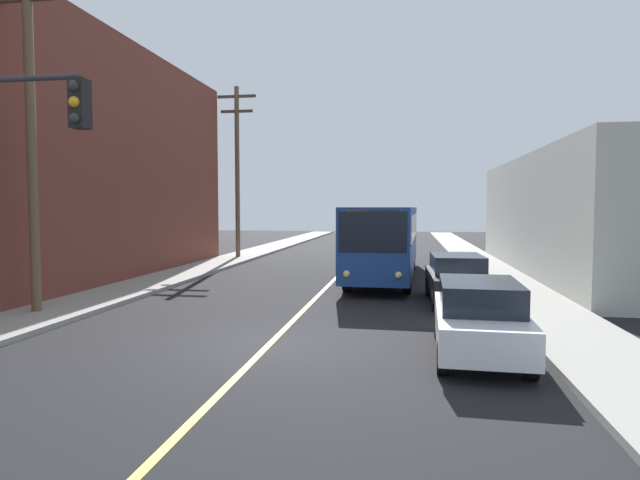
{
  "coord_description": "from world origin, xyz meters",
  "views": [
    {
      "loc": [
        3.13,
        -12.02,
        3.19
      ],
      "look_at": [
        0.0,
        7.38,
        2.0
      ],
      "focal_mm": 30.1,
      "sensor_mm": 36.0,
      "label": 1
    }
  ],
  "objects_px": {
    "parked_car_white": "(479,317)",
    "utility_pole_mid": "(237,164)",
    "city_bus": "(385,238)",
    "utility_pole_near": "(31,113)",
    "parked_car_black": "(457,278)"
  },
  "relations": [
    {
      "from": "parked_car_white",
      "to": "utility_pole_mid",
      "type": "bearing_deg",
      "value": 120.52
    },
    {
      "from": "parked_car_black",
      "to": "utility_pole_mid",
      "type": "distance_m",
      "value": 18.92
    },
    {
      "from": "parked_car_white",
      "to": "parked_car_black",
      "type": "relative_size",
      "value": 1.0
    },
    {
      "from": "city_bus",
      "to": "utility_pole_near",
      "type": "xyz_separation_m",
      "value": [
        -9.82,
        -10.18,
        4.09
      ]
    },
    {
      "from": "city_bus",
      "to": "parked_car_black",
      "type": "relative_size",
      "value": 2.75
    },
    {
      "from": "city_bus",
      "to": "utility_pole_near",
      "type": "distance_m",
      "value": 14.72
    },
    {
      "from": "parked_car_black",
      "to": "utility_pole_mid",
      "type": "height_order",
      "value": "utility_pole_mid"
    },
    {
      "from": "city_bus",
      "to": "parked_car_white",
      "type": "relative_size",
      "value": 2.74
    },
    {
      "from": "parked_car_white",
      "to": "utility_pole_near",
      "type": "relative_size",
      "value": 0.42
    },
    {
      "from": "parked_car_black",
      "to": "utility_pole_mid",
      "type": "xyz_separation_m",
      "value": [
        -12.01,
        13.73,
        5.03
      ]
    },
    {
      "from": "parked_car_white",
      "to": "utility_pole_mid",
      "type": "distance_m",
      "value": 23.97
    },
    {
      "from": "city_bus",
      "to": "parked_car_black",
      "type": "xyz_separation_m",
      "value": [
        2.61,
        -6.03,
        -0.98
      ]
    },
    {
      "from": "parked_car_white",
      "to": "city_bus",
      "type": "bearing_deg",
      "value": 101.3
    },
    {
      "from": "utility_pole_near",
      "to": "utility_pole_mid",
      "type": "height_order",
      "value": "utility_pole_near"
    },
    {
      "from": "parked_car_white",
      "to": "parked_car_black",
      "type": "bearing_deg",
      "value": 89.01
    }
  ]
}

